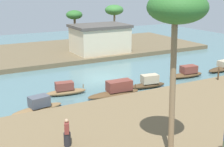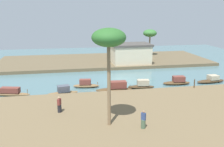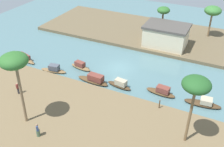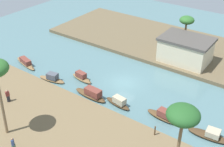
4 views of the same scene
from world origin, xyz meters
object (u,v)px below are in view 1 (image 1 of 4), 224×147
at_px(riverside_building, 100,38).
at_px(palm_tree_left_near, 177,11).
at_px(sampan_with_red_awning, 116,90).
at_px(sampan_with_tall_canopy, 148,83).
at_px(sampan_foreground, 223,67).
at_px(sampan_near_left_bank, 65,90).
at_px(person_by_mooring, 67,134).
at_px(sampan_upstream_small, 38,106).
at_px(palm_tree_right_tall, 74,16).
at_px(sampan_downstream_large, 187,73).
at_px(mooring_post, 218,74).
at_px(palm_tree_right_short, 114,10).

bearing_deg(riverside_building, palm_tree_left_near, -108.97).
height_order(sampan_with_red_awning, sampan_with_tall_canopy, sampan_with_red_awning).
distance_m(sampan_foreground, sampan_near_left_bank, 18.11).
height_order(sampan_near_left_bank, person_by_mooring, person_by_mooring).
relative_size(sampan_near_left_bank, person_by_mooring, 2.27).
xyz_separation_m(sampan_upstream_small, palm_tree_left_near, (4.08, -10.25, 7.47)).
bearing_deg(palm_tree_left_near, person_by_mooring, 141.47).
relative_size(sampan_near_left_bank, palm_tree_left_near, 0.43).
distance_m(sampan_foreground, sampan_with_tall_canopy, 10.81).
height_order(sampan_upstream_small, sampan_foreground, sampan_upstream_small).
height_order(sampan_near_left_bank, sampan_with_tall_canopy, sampan_with_tall_canopy).
distance_m(sampan_with_tall_canopy, palm_tree_right_tall, 18.68).
bearing_deg(palm_tree_left_near, riverside_building, 71.47).
xyz_separation_m(sampan_foreground, sampan_downstream_large, (-5.30, -0.06, 0.07)).
bearing_deg(sampan_near_left_bank, sampan_with_red_awning, -25.10).
height_order(sampan_upstream_small, riverside_building, riverside_building).
relative_size(sampan_with_tall_canopy, palm_tree_right_tall, 0.69).
xyz_separation_m(mooring_post, palm_tree_right_tall, (-6.05, 20.60, 3.97)).
bearing_deg(sampan_foreground, sampan_upstream_small, 179.60).
distance_m(mooring_post, palm_tree_left_near, 16.56).
bearing_deg(person_by_mooring, riverside_building, 172.21).
distance_m(sampan_foreground, palm_tree_right_short, 20.91).
relative_size(sampan_with_red_awning, sampan_with_tall_canopy, 1.31).
height_order(sampan_near_left_bank, palm_tree_right_short, palm_tree_right_short).
xyz_separation_m(sampan_with_tall_canopy, palm_tree_right_short, (8.10, 21.12, 4.85)).
bearing_deg(sampan_upstream_small, mooring_post, -16.11).
relative_size(sampan_upstream_small, sampan_foreground, 0.92).
bearing_deg(sampan_with_red_awning, sampan_upstream_small, -176.04).
distance_m(sampan_downstream_large, palm_tree_left_near, 18.29).
bearing_deg(sampan_downstream_large, person_by_mooring, -147.62).
xyz_separation_m(sampan_foreground, palm_tree_right_tall, (-10.60, 17.13, 4.68)).
height_order(sampan_upstream_small, sampan_with_tall_canopy, sampan_with_tall_canopy).
height_order(sampan_foreground, sampan_with_tall_canopy, sampan_with_tall_canopy).
height_order(sampan_with_tall_canopy, palm_tree_right_tall, palm_tree_right_tall).
bearing_deg(palm_tree_left_near, sampan_upstream_small, 111.68).
relative_size(sampan_with_red_awning, sampan_near_left_bank, 1.33).
distance_m(sampan_upstream_small, palm_tree_right_tall, 22.03).
bearing_deg(sampan_upstream_small, riverside_building, 40.02).
bearing_deg(mooring_post, palm_tree_right_short, 85.43).
xyz_separation_m(sampan_upstream_small, sampan_foreground, (21.16, 1.64, -0.05)).
bearing_deg(sampan_foreground, palm_tree_left_near, -150.00).
height_order(sampan_near_left_bank, palm_tree_right_tall, palm_tree_right_tall).
height_order(sampan_with_red_awning, palm_tree_right_short, palm_tree_right_short).
distance_m(sampan_foreground, sampan_downstream_large, 5.30).
bearing_deg(palm_tree_right_tall, sampan_upstream_small, -119.36).
height_order(sampan_foreground, palm_tree_left_near, palm_tree_left_near).
bearing_deg(sampan_with_tall_canopy, sampan_near_left_bank, 174.02).
bearing_deg(sampan_upstream_small, sampan_with_red_awning, -8.77).
relative_size(sampan_foreground, palm_tree_left_near, 0.54).
height_order(palm_tree_right_short, riverside_building, palm_tree_right_short).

